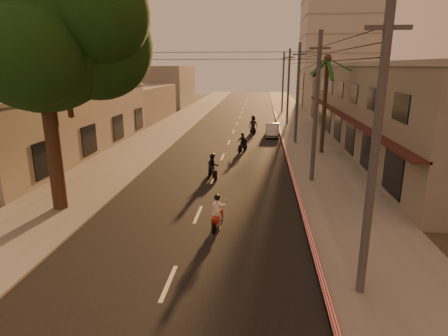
{
  "coord_description": "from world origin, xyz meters",
  "views": [
    {
      "loc": [
        2.91,
        -14.8,
        7.03
      ],
      "look_at": [
        0.92,
        5.73,
        1.38
      ],
      "focal_mm": 30.0,
      "sensor_mm": 36.0,
      "label": 1
    }
  ],
  "objects_px": {
    "palm_tree": "(327,64)",
    "scooter_red": "(217,214)",
    "broadleaf_tree": "(50,32)",
    "scooter_mid_b": "(242,143)",
    "scooter_mid_a": "(213,167)",
    "scooter_far_a": "(253,125)",
    "parked_car": "(272,130)"
  },
  "relations": [
    {
      "from": "scooter_red",
      "to": "scooter_mid_a",
      "type": "distance_m",
      "value": 7.65
    },
    {
      "from": "scooter_red",
      "to": "scooter_mid_a",
      "type": "bearing_deg",
      "value": 107.92
    },
    {
      "from": "scooter_far_a",
      "to": "broadleaf_tree",
      "type": "bearing_deg",
      "value": -117.64
    },
    {
      "from": "parked_car",
      "to": "broadleaf_tree",
      "type": "bearing_deg",
      "value": -115.61
    },
    {
      "from": "scooter_mid_a",
      "to": "scooter_far_a",
      "type": "bearing_deg",
      "value": 58.83
    },
    {
      "from": "palm_tree",
      "to": "scooter_red",
      "type": "xyz_separation_m",
      "value": [
        -6.88,
        -15.49,
        -6.43
      ]
    },
    {
      "from": "broadleaf_tree",
      "to": "parked_car",
      "type": "relative_size",
      "value": 3.02
    },
    {
      "from": "parked_car",
      "to": "scooter_red",
      "type": "bearing_deg",
      "value": -96.38
    },
    {
      "from": "scooter_mid_b",
      "to": "scooter_far_a",
      "type": "xyz_separation_m",
      "value": [
        0.7,
        8.84,
        0.14
      ]
    },
    {
      "from": "broadleaf_tree",
      "to": "scooter_red",
      "type": "height_order",
      "value": "broadleaf_tree"
    },
    {
      "from": "scooter_far_a",
      "to": "scooter_mid_a",
      "type": "bearing_deg",
      "value": -104.0
    },
    {
      "from": "scooter_red",
      "to": "scooter_mid_b",
      "type": "bearing_deg",
      "value": 97.96
    },
    {
      "from": "scooter_mid_b",
      "to": "scooter_red",
      "type": "bearing_deg",
      "value": -69.79
    },
    {
      "from": "scooter_far_a",
      "to": "parked_car",
      "type": "bearing_deg",
      "value": -42.09
    },
    {
      "from": "scooter_red",
      "to": "scooter_far_a",
      "type": "distance_m",
      "value": 24.46
    },
    {
      "from": "palm_tree",
      "to": "scooter_far_a",
      "type": "relative_size",
      "value": 4.05
    },
    {
      "from": "broadleaf_tree",
      "to": "scooter_red",
      "type": "bearing_deg",
      "value": -11.96
    },
    {
      "from": "scooter_mid_a",
      "to": "scooter_mid_b",
      "type": "distance_m",
      "value": 8.17
    },
    {
      "from": "broadleaf_tree",
      "to": "scooter_mid_b",
      "type": "distance_m",
      "value": 17.88
    },
    {
      "from": "scooter_mid_b",
      "to": "parked_car",
      "type": "distance_m",
      "value": 7.89
    },
    {
      "from": "broadleaf_tree",
      "to": "palm_tree",
      "type": "height_order",
      "value": "broadleaf_tree"
    },
    {
      "from": "scooter_red",
      "to": "scooter_mid_a",
      "type": "relative_size",
      "value": 0.98
    },
    {
      "from": "broadleaf_tree",
      "to": "scooter_mid_a",
      "type": "height_order",
      "value": "broadleaf_tree"
    },
    {
      "from": "broadleaf_tree",
      "to": "scooter_far_a",
      "type": "relative_size",
      "value": 5.98
    },
    {
      "from": "scooter_red",
      "to": "scooter_mid_b",
      "type": "distance_m",
      "value": 15.6
    },
    {
      "from": "palm_tree",
      "to": "parked_car",
      "type": "distance_m",
      "value": 10.65
    },
    {
      "from": "scooter_mid_b",
      "to": "parked_car",
      "type": "bearing_deg",
      "value": 91.54
    },
    {
      "from": "scooter_mid_a",
      "to": "scooter_mid_b",
      "type": "relative_size",
      "value": 1.02
    },
    {
      "from": "scooter_red",
      "to": "parked_car",
      "type": "distance_m",
      "value": 23.21
    },
    {
      "from": "scooter_mid_b",
      "to": "broadleaf_tree",
      "type": "bearing_deg",
      "value": -98.59
    },
    {
      "from": "palm_tree",
      "to": "broadleaf_tree",
      "type": "bearing_deg",
      "value": -136.52
    },
    {
      "from": "scooter_red",
      "to": "broadleaf_tree",
      "type": "bearing_deg",
      "value": 177.27
    }
  ]
}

